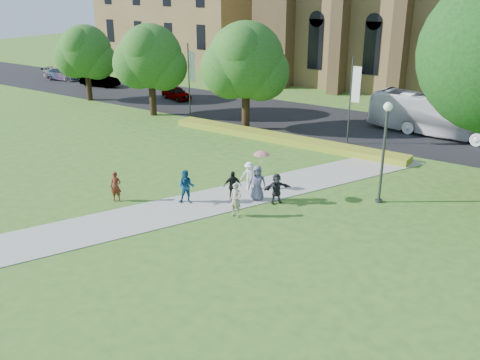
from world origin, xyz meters
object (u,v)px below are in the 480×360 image
Objects in this scene: tour_coach at (443,116)px; car_0 at (176,93)px; pedestrian_0 at (116,187)px; streetlamp at (385,141)px; car_2 at (63,74)px; car_1 at (100,80)px.

tour_coach reaches higher than car_0.
tour_coach is 6.91× the size of pedestrian_0.
streetlamp is 44.66m from car_2.
car_1 is (-10.95, 0.42, 0.09)m from car_0.
car_2 is (-42.30, 14.07, -2.60)m from streetlamp.
streetlamp reaches higher than car_0.
car_1 is 32.39m from pedestrian_0.
car_1 reaches higher than car_2.
pedestrian_0 reaches higher than car_0.
pedestrian_0 is (-10.71, -21.94, -0.70)m from tour_coach.
tour_coach is at bearing 34.81° from pedestrian_0.
pedestrian_0 is at bearing -136.38° from car_2.
streetlamp is at bearing 4.28° from pedestrian_0.
tour_coach is 2.32× the size of car_2.
car_2 is at bearing 115.99° from pedestrian_0.
car_0 is 17.45m from car_2.
car_0 is 2.30× the size of pedestrian_0.
tour_coach is 3.01× the size of car_0.
streetlamp is 38.44m from car_1.
car_1 is 2.73× the size of pedestrian_0.
tour_coach is 35.22m from car_1.
streetlamp is 13.80m from pedestrian_0.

